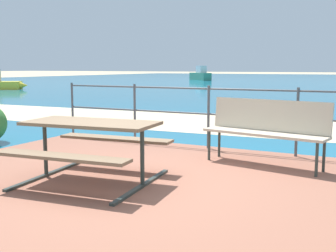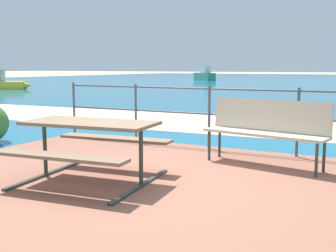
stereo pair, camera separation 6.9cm
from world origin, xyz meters
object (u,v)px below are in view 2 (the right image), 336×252
(park_bench, at_px, (266,126))
(boat_near, at_px, (0,83))
(picnic_table, at_px, (90,136))
(boat_mid, at_px, (204,75))

(park_bench, xyz_separation_m, boat_near, (-20.96, 13.50, -0.22))
(picnic_table, relative_size, park_bench, 0.96)
(park_bench, height_order, boat_near, boat_near)
(picnic_table, height_order, park_bench, park_bench)
(picnic_table, height_order, boat_near, boat_near)
(picnic_table, relative_size, boat_mid, 0.45)
(boat_mid, bearing_deg, park_bench, 158.21)
(picnic_table, xyz_separation_m, boat_near, (-19.27, 15.34, -0.21))
(picnic_table, distance_m, boat_near, 24.63)
(park_bench, bearing_deg, boat_near, 157.73)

